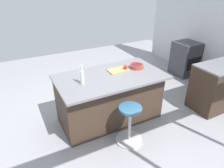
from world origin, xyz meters
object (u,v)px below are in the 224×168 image
Objects in this scene: cutting_board at (118,70)px; apple_red at (125,67)px; stool_by_window at (130,126)px; oven_range at (185,58)px; kitchen_island at (110,97)px; water_bottle at (82,77)px; fruit_bowl at (137,66)px.

apple_red is (-0.13, 0.02, 0.05)m from cutting_board.
apple_red reaches higher than stool_by_window.
oven_range is 0.48× the size of kitchen_island.
cutting_board is at bearing 17.28° from oven_range.
fruit_bowl is at bearing -172.98° from water_bottle.
apple_red is 0.89m from water_bottle.
apple_red is at bearing -172.24° from kitchen_island.
apple_red is 0.23× the size of water_bottle.
kitchen_island is 0.79m from water_bottle.
cutting_board is 1.15× the size of water_bottle.
water_bottle is at bearing 9.85° from apple_red.
oven_range is at bearing -162.72° from cutting_board.
oven_range is at bearing -162.63° from kitchen_island.
apple_red reaches higher than cutting_board.
cutting_board reaches higher than oven_range.
fruit_bowl reaches higher than stool_by_window.
cutting_board is (-0.22, -0.78, 0.61)m from stool_by_window.
water_bottle is at bearing 7.02° from fruit_bowl.
stool_by_window is 1.08m from water_bottle.
kitchen_island is 2.83× the size of stool_by_window.
cutting_board is at bearing -105.63° from stool_by_window.
water_bottle reaches higher than kitchen_island.
water_bottle is (0.88, 0.15, 0.07)m from apple_red.
water_bottle reaches higher than stool_by_window.
oven_range reaches higher than stool_by_window.
water_bottle is 1.12m from fruit_bowl.
fruit_bowl is (-0.58, -0.74, 0.64)m from stool_by_window.
oven_range is 3.55× the size of fruit_bowl.
water_bottle is at bearing 13.35° from cutting_board.
oven_range is 3.47m from water_bottle.
apple_red is 0.29× the size of fruit_bowl.
water_bottle reaches higher than apple_red.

